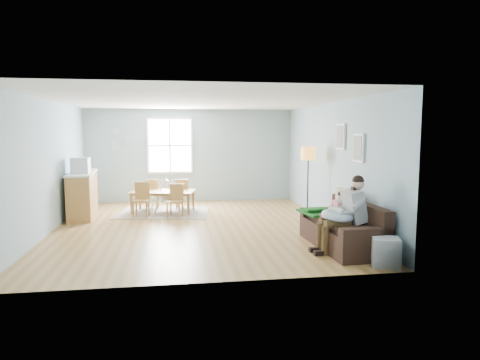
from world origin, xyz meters
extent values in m
cube|color=olive|center=(0.00, 0.00, -0.04)|extent=(8.40, 9.40, 0.08)
cube|color=silver|center=(0.00, 0.00, 3.00)|extent=(8.40, 9.40, 0.60)
cube|color=#87A5B1|center=(0.00, 4.66, 1.35)|extent=(8.40, 0.08, 3.90)
cube|color=#87A5B1|center=(0.00, -4.66, 1.35)|extent=(8.40, 0.08, 3.90)
cube|color=#87A5B1|center=(4.16, 0.00, 1.35)|extent=(0.08, 9.40, 3.90)
cube|color=white|center=(-0.60, 3.47, 1.65)|extent=(1.32, 0.06, 1.62)
cube|color=white|center=(-0.60, 3.44, 1.65)|extent=(1.20, 0.02, 1.50)
cube|color=white|center=(-0.60, 3.43, 1.65)|extent=(1.20, 0.03, 0.04)
cube|color=white|center=(-0.60, 3.43, 1.65)|extent=(0.04, 0.03, 1.50)
cube|color=white|center=(2.97, -1.50, 1.75)|extent=(0.04, 0.44, 0.54)
cube|color=slate|center=(2.94, -1.50, 1.75)|extent=(0.01, 0.36, 0.46)
cube|color=white|center=(2.97, -0.60, 1.95)|extent=(0.04, 0.44, 0.54)
cube|color=slate|center=(2.94, -0.60, 1.95)|extent=(0.01, 0.36, 0.46)
cylinder|color=#92A8AF|center=(-2.10, 3.47, 2.05)|extent=(0.24, 0.02, 0.24)
cylinder|color=#92A8AF|center=(-1.75, 3.47, 1.85)|extent=(0.26, 0.02, 0.26)
cylinder|color=#92A8AF|center=(-2.15, 3.47, 1.65)|extent=(0.28, 0.02, 0.28)
cube|color=black|center=(2.45, -2.05, 0.20)|extent=(0.95, 2.05, 0.40)
cube|color=black|center=(2.79, -2.04, 0.61)|extent=(0.28, 2.02, 0.41)
cube|color=black|center=(2.49, -2.96, 0.48)|extent=(0.87, 0.23, 0.15)
cube|color=black|center=(2.41, -1.14, 0.48)|extent=(0.87, 0.23, 0.15)
cube|color=#166017|center=(2.40, -1.38, 0.52)|extent=(1.03, 0.89, 0.04)
cube|color=#C6B397|center=(2.70, -1.51, 0.74)|extent=(0.15, 0.48, 0.48)
cube|color=#9A9A9D|center=(2.55, -2.33, 0.79)|extent=(0.37, 0.45, 0.58)
sphere|color=#DBA486|center=(2.61, -2.33, 1.18)|extent=(0.21, 0.21, 0.21)
sphere|color=black|center=(2.61, -2.33, 1.22)|extent=(0.20, 0.20, 0.20)
cylinder|color=#3D2A16|center=(2.21, -2.46, 0.52)|extent=(0.46, 0.19, 0.15)
cylinder|color=#3D2A16|center=(2.19, -2.25, 0.52)|extent=(0.46, 0.19, 0.15)
cylinder|color=#3D2A16|center=(2.00, -2.48, 0.25)|extent=(0.13, 0.13, 0.50)
cylinder|color=#3D2A16|center=(1.98, -2.27, 0.25)|extent=(0.13, 0.13, 0.50)
cube|color=black|center=(1.92, -2.48, 0.04)|extent=(0.24, 0.11, 0.08)
cube|color=black|center=(1.90, -2.27, 0.04)|extent=(0.24, 0.11, 0.08)
torus|color=#A9C0D4|center=(2.24, -2.35, 0.63)|extent=(0.55, 0.53, 0.22)
cylinder|color=silver|center=(2.24, -2.35, 0.71)|extent=(0.23, 0.31, 0.12)
sphere|color=#DBA486|center=(2.19, -2.19, 0.73)|extent=(0.11, 0.11, 0.11)
cube|color=silver|center=(2.49, -1.86, 0.66)|extent=(0.21, 0.24, 0.33)
sphere|color=#DBA486|center=(2.51, -1.86, 0.89)|extent=(0.16, 0.16, 0.16)
sphere|color=black|center=(2.51, -1.86, 0.92)|extent=(0.15, 0.15, 0.15)
cylinder|color=#E93873|center=(2.27, -1.93, 0.52)|extent=(0.28, 0.09, 0.08)
cylinder|color=#E93873|center=(2.26, -1.80, 0.52)|extent=(0.28, 0.09, 0.08)
cylinder|color=#E93873|center=(2.14, -1.93, 0.36)|extent=(0.07, 0.07, 0.27)
cylinder|color=#E93873|center=(2.14, -1.80, 0.36)|extent=(0.07, 0.07, 0.27)
cylinder|color=black|center=(2.60, 0.40, 0.02)|extent=(0.30, 0.30, 0.03)
cylinder|color=black|center=(2.60, 0.40, 0.75)|extent=(0.03, 0.03, 1.50)
cylinder|color=orange|center=(2.60, 0.40, 1.55)|extent=(0.34, 0.34, 0.30)
cube|color=silver|center=(2.70, -3.20, 0.22)|extent=(0.50, 0.47, 0.45)
cube|color=black|center=(2.53, -3.14, 0.22)|extent=(0.13, 0.30, 0.36)
cube|color=#A39D95|center=(-0.78, 1.75, 0.01)|extent=(2.49, 2.05, 0.01)
imported|color=#996232|center=(-0.78, 1.75, 0.28)|extent=(1.73, 1.19, 0.56)
cube|color=olive|center=(-1.28, 1.20, 0.41)|extent=(0.42, 0.42, 0.04)
cube|color=olive|center=(-1.26, 1.37, 0.63)|extent=(0.36, 0.08, 0.42)
cylinder|color=olive|center=(-1.45, 1.06, 0.20)|extent=(0.04, 0.04, 0.41)
cylinder|color=olive|center=(-1.14, 1.03, 0.20)|extent=(0.04, 0.04, 0.41)
cylinder|color=olive|center=(-1.41, 1.37, 0.20)|extent=(0.04, 0.04, 0.41)
cylinder|color=olive|center=(-1.11, 1.33, 0.20)|extent=(0.04, 0.04, 0.41)
cube|color=olive|center=(-0.48, 1.07, 0.39)|extent=(0.45, 0.45, 0.03)
cube|color=olive|center=(-0.43, 1.22, 0.60)|extent=(0.34, 0.13, 0.40)
cylinder|color=olive|center=(-0.66, 0.97, 0.19)|extent=(0.04, 0.04, 0.39)
cylinder|color=olive|center=(-0.38, 0.89, 0.19)|extent=(0.04, 0.04, 0.39)
cylinder|color=olive|center=(-0.58, 1.25, 0.19)|extent=(0.04, 0.04, 0.39)
cylinder|color=olive|center=(-0.30, 1.17, 0.19)|extent=(0.04, 0.04, 0.39)
cube|color=olive|center=(-1.08, 2.44, 0.39)|extent=(0.38, 0.38, 0.03)
cube|color=olive|center=(-1.08, 2.28, 0.60)|extent=(0.34, 0.05, 0.40)
cylinder|color=olive|center=(-0.92, 2.58, 0.19)|extent=(0.04, 0.04, 0.39)
cylinder|color=olive|center=(-1.22, 2.59, 0.19)|extent=(0.04, 0.04, 0.39)
cylinder|color=olive|center=(-0.94, 2.29, 0.19)|extent=(0.04, 0.04, 0.39)
cylinder|color=olive|center=(-1.23, 2.30, 0.19)|extent=(0.04, 0.04, 0.39)
cube|color=olive|center=(-0.28, 2.31, 0.39)|extent=(0.39, 0.39, 0.03)
cube|color=olive|center=(-0.29, 2.15, 0.60)|extent=(0.35, 0.07, 0.40)
cylinder|color=olive|center=(-0.12, 2.44, 0.19)|extent=(0.04, 0.04, 0.39)
cylinder|color=olive|center=(-0.41, 2.47, 0.19)|extent=(0.04, 0.04, 0.39)
cylinder|color=olive|center=(-0.15, 2.15, 0.19)|extent=(0.04, 0.04, 0.39)
cylinder|color=olive|center=(-0.44, 2.18, 0.19)|extent=(0.04, 0.04, 0.39)
cube|color=#996232|center=(-2.70, 1.64, 0.52)|extent=(0.68, 1.92, 1.05)
cube|color=silver|center=(-2.70, 1.64, 1.06)|extent=(0.72, 1.97, 0.04)
cube|color=#BCBCC1|center=(-2.65, 1.28, 1.27)|extent=(0.40, 0.37, 0.37)
cube|color=black|center=(-2.83, 1.28, 1.27)|extent=(0.02, 0.31, 0.26)
cylinder|color=#BCBCC1|center=(-0.67, 2.05, 0.80)|extent=(0.11, 0.45, 0.04)
ellipsoid|color=beige|center=(-0.67, 2.05, 0.34)|extent=(0.33, 0.33, 0.20)
cylinder|color=#BCBCC1|center=(-0.67, 2.05, 0.57)|extent=(0.01, 0.01, 0.36)
cylinder|color=#BCBCC1|center=(-0.87, 1.76, 0.41)|extent=(0.24, 0.34, 0.79)
cylinder|color=#BCBCC1|center=(-0.38, 1.84, 0.41)|extent=(0.32, 0.25, 0.79)
cylinder|color=#BCBCC1|center=(-0.96, 2.26, 0.41)|extent=(0.32, 0.25, 0.79)
cylinder|color=#BCBCC1|center=(-0.46, 2.34, 0.41)|extent=(0.24, 0.34, 0.79)
camera|label=1|loc=(-0.46, -9.14, 2.05)|focal=32.00mm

